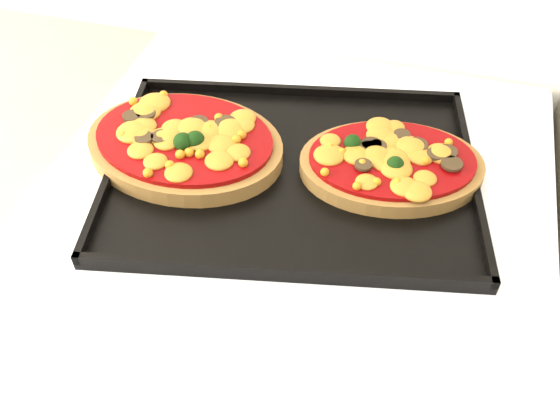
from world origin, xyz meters
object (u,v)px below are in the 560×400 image
(baking_tray, at_px, (292,170))
(pizza_left, at_px, (185,142))
(pizza_right, at_px, (392,163))
(stove, at_px, (288,383))

(baking_tray, distance_m, pizza_left, 0.13)
(pizza_right, bearing_deg, pizza_left, -172.41)
(pizza_right, bearing_deg, stove, -154.09)
(baking_tray, xyz_separation_m, pizza_left, (-0.13, -0.00, 0.02))
(baking_tray, xyz_separation_m, pizza_right, (0.11, 0.03, 0.01))
(stove, relative_size, pizza_left, 3.78)
(stove, distance_m, pizza_right, 0.49)
(stove, bearing_deg, pizza_left, 172.24)
(pizza_left, xyz_separation_m, pizza_right, (0.24, 0.03, -0.00))
(baking_tray, bearing_deg, stove, -85.45)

